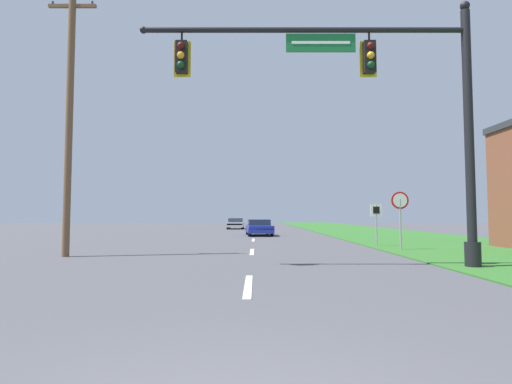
% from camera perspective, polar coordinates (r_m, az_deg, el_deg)
% --- Properties ---
extents(grass_verge_right, '(10.00, 110.00, 0.04)m').
position_cam_1_polar(grass_verge_right, '(34.23, 17.95, -5.71)').
color(grass_verge_right, '#2D6626').
rests_on(grass_verge_right, ground).
extents(road_center_line, '(0.16, 34.80, 0.01)m').
position_cam_1_polar(road_center_line, '(24.64, -0.10, -6.87)').
color(road_center_line, silver).
rests_on(road_center_line, ground).
extents(signal_mast, '(9.91, 0.47, 7.85)m').
position_cam_1_polar(signal_mast, '(12.60, 18.38, 12.02)').
color(signal_mast, black).
rests_on(signal_mast, grass_verge_right).
extents(car_ahead, '(2.14, 4.46, 1.19)m').
position_cam_1_polar(car_ahead, '(30.30, 0.73, -5.09)').
color(car_ahead, black).
rests_on(car_ahead, ground).
extents(far_car, '(1.82, 4.46, 1.19)m').
position_cam_1_polar(far_car, '(45.57, -2.64, -4.52)').
color(far_car, black).
rests_on(far_car, ground).
extents(stop_sign, '(0.76, 0.07, 2.50)m').
position_cam_1_polar(stop_sign, '(18.48, 20.18, -2.05)').
color(stop_sign, gray).
rests_on(stop_sign, grass_verge_right).
extents(route_sign_post, '(0.55, 0.06, 2.03)m').
position_cam_1_polar(route_sign_post, '(20.32, 17.09, -3.17)').
color(route_sign_post, gray).
rests_on(route_sign_post, grass_verge_right).
extents(utility_pole_near, '(1.80, 0.26, 10.33)m').
position_cam_1_polar(utility_pole_near, '(16.67, -24.82, 10.20)').
color(utility_pole_near, brown).
rests_on(utility_pole_near, ground).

